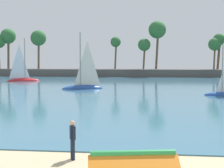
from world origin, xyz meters
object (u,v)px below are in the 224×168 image
person_at_waterline (73,139)px  sailboat_toward_headland (83,83)px  folded_kite (133,161)px  sailboat_near_shore (23,77)px

person_at_waterline → sailboat_toward_headland: 34.82m
folded_kite → sailboat_near_shore: sailboat_near_shore is taller
person_at_waterline → sailboat_near_shore: size_ratio=0.19×
folded_kite → person_at_waterline: bearing=142.4°
person_at_waterline → sailboat_near_shore: bearing=112.8°
person_at_waterline → sailboat_near_shore: 54.06m
folded_kite → sailboat_toward_headland: sailboat_toward_headland is taller
folded_kite → sailboat_toward_headland: size_ratio=0.42×
sailboat_near_shore → sailboat_toward_headland: (14.67, -15.59, -0.02)m
sailboat_near_shore → sailboat_toward_headland: size_ratio=1.03×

